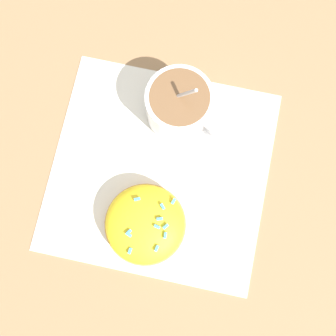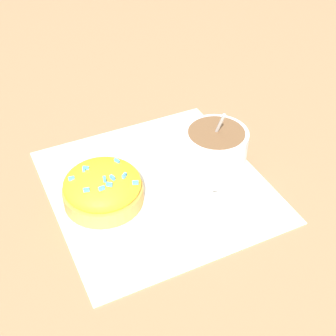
{
  "view_description": "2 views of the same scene",
  "coord_description": "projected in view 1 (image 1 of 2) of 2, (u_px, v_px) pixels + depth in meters",
  "views": [
    {
      "loc": [
        -0.08,
        -0.03,
        0.5
      ],
      "look_at": [
        0.0,
        -0.01,
        0.03
      ],
      "focal_mm": 42.0,
      "sensor_mm": 36.0,
      "label": 1
    },
    {
      "loc": [
        -0.17,
        -0.41,
        0.4
      ],
      "look_at": [
        0.01,
        -0.01,
        0.03
      ],
      "focal_mm": 50.0,
      "sensor_mm": 36.0,
      "label": 2
    }
  ],
  "objects": [
    {
      "name": "paper_napkin",
      "position": [
        160.0,
        171.0,
        0.5
      ],
      "size": [
        0.27,
        0.28,
        0.0
      ],
      "color": "white",
      "rests_on": "ground_plane"
    },
    {
      "name": "frosted_pastry",
      "position": [
        149.0,
        225.0,
        0.47
      ],
      "size": [
        0.1,
        0.1,
        0.05
      ],
      "color": "#D19347",
      "rests_on": "paper_napkin"
    },
    {
      "name": "ground_plane",
      "position": [
        160.0,
        171.0,
        0.5
      ],
      "size": [
        3.0,
        3.0,
        0.0
      ],
      "primitive_type": "plane",
      "color": "#93704C"
    },
    {
      "name": "coffee_cup",
      "position": [
        180.0,
        106.0,
        0.48
      ],
      "size": [
        0.08,
        0.1,
        0.1
      ],
      "color": "white",
      "rests_on": "paper_napkin"
    }
  ]
}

